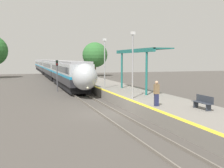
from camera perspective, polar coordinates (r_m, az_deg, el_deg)
The scene contains 12 objects.
ground_plane at distance 21.46m, azimuth -0.76°, elevation -5.98°, with size 120.00×120.00×0.00m, color #4C4742.
rail_left at distance 21.25m, azimuth -2.62°, elevation -5.89°, with size 0.08×90.00×0.15m, color slate.
rail_right at distance 21.67m, azimuth 1.07°, elevation -5.67°, with size 0.08×90.00×0.15m, color slate.
train at distance 68.81m, azimuth -12.66°, elevation 3.42°, with size 2.74×83.41×3.83m.
platform_right at distance 22.93m, azimuth 9.25°, elevation -4.20°, with size 4.85×64.00×0.89m.
platform_bench at distance 19.08m, azimuth 18.03°, elevation -3.48°, with size 0.44×1.78×0.89m.
person_waiting at distance 19.50m, azimuth 9.03°, elevation -1.81°, with size 0.36×0.23×1.76m.
railway_signal at distance 36.11m, azimuth -11.10°, elevation 2.37°, with size 0.28×0.28×3.96m.
lamppost_near at distance 23.07m, azimuth 4.22°, elevation 4.79°, with size 0.36×0.20×5.45m.
lamppost_mid at distance 30.80m, azimuth -1.50°, elevation 4.89°, with size 0.36×0.20×5.45m.
station_canopy at distance 28.40m, azimuth 5.34°, elevation 6.41°, with size 2.02×9.50×4.21m.
background_tree_right at distance 66.77m, azimuth -3.49°, elevation 5.93°, with size 5.92×5.92×8.02m.
Camera 1 is at (-6.16, -20.14, 4.15)m, focal length 45.00 mm.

